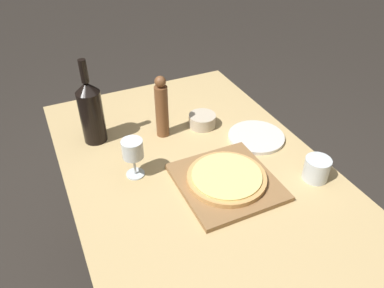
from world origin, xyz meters
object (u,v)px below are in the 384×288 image
at_px(pizza, 227,177).
at_px(wine_glass, 133,151).
at_px(pepper_mill, 162,108).
at_px(wine_bottle, 91,111).
at_px(small_bowl, 202,120).

distance_m(pizza, wine_glass, 0.33).
bearing_deg(pizza, pepper_mill, 103.42).
bearing_deg(wine_glass, wine_bottle, 105.81).
relative_size(pizza, wine_glass, 1.85).
height_order(wine_bottle, small_bowl, wine_bottle).
distance_m(pepper_mill, wine_glass, 0.26).
distance_m(wine_bottle, wine_glass, 0.28).
bearing_deg(pizza, wine_glass, 146.32).
bearing_deg(small_bowl, pizza, -103.17).
height_order(pizza, pepper_mill, pepper_mill).
height_order(pepper_mill, small_bowl, pepper_mill).
xyz_separation_m(pizza, wine_glass, (-0.27, 0.18, 0.08)).
distance_m(wine_bottle, small_bowl, 0.45).
bearing_deg(wine_bottle, pepper_mill, -17.12).
xyz_separation_m(pizza, pepper_mill, (-0.09, 0.37, 0.09)).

